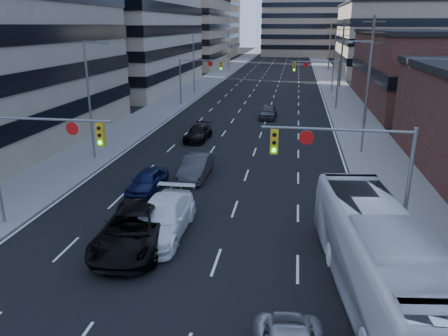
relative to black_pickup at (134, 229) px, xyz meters
name	(u,v)px	position (x,y,z in m)	size (l,w,h in m)	color
road_surface	(281,59)	(2.29, 123.18, -0.89)	(18.00, 300.00, 0.02)	black
sidewalk_left	(245,58)	(-9.21, 123.18, -0.82)	(5.00, 300.00, 0.15)	slate
sidewalk_right	(319,59)	(13.79, 123.18, -0.82)	(5.00, 300.00, 0.15)	slate
office_left_far	(182,34)	(-21.71, 93.18, 7.10)	(20.00, 30.00, 16.00)	gray
storefront_right_mid	(447,71)	(26.29, 43.18, 3.60)	(20.00, 30.00, 9.00)	#472119
office_right_far	(396,41)	(27.29, 81.18, 6.10)	(22.00, 28.00, 14.00)	gray
bg_block_left	(200,25)	(-25.71, 133.18, 9.10)	(24.00, 24.00, 20.00)	#ADA089
bg_block_right	(391,39)	(34.29, 123.18, 5.10)	(22.00, 22.00, 12.00)	gray
signal_near_left	(38,148)	(-5.16, 1.18, 3.43)	(6.59, 0.33, 6.00)	slate
signal_near_right	(350,163)	(9.75, 1.18, 3.43)	(6.59, 0.33, 6.00)	slate
signal_far_left	(198,72)	(-5.39, 38.18, 3.40)	(6.09, 0.33, 6.00)	slate
signal_far_right	(319,74)	(9.98, 38.18, 3.40)	(6.09, 0.33, 6.00)	slate
utility_pole_block	(369,70)	(14.49, 29.18, 4.88)	(2.20, 0.28, 11.00)	#4C3D2D
utility_pole_midblock	(342,52)	(14.49, 59.18, 4.88)	(2.20, 0.28, 11.00)	#4C3D2D
utility_pole_distant	(330,45)	(14.49, 89.18, 4.88)	(2.20, 0.28, 11.00)	#4C3D2D
streetlight_left_near	(91,95)	(-8.05, 13.18, 4.16)	(2.03, 0.22, 9.00)	slate
streetlight_left_mid	(195,60)	(-8.05, 48.18, 4.16)	(2.03, 0.22, 9.00)	slate
streetlight_left_far	(229,48)	(-8.05, 83.18, 4.16)	(2.03, 0.22, 9.00)	slate
streetlight_right_near	(365,92)	(12.63, 18.18, 4.16)	(2.03, 0.22, 9.00)	slate
streetlight_right_far	(333,59)	(12.63, 53.18, 4.16)	(2.03, 0.22, 9.00)	slate
black_pickup	(134,229)	(0.00, 0.00, 0.00)	(2.97, 6.45, 1.79)	black
white_van	(162,218)	(0.93, 1.45, -0.01)	(2.48, 6.10, 1.77)	white
transit_bus	(381,259)	(10.69, -2.48, 0.81)	(2.87, 12.27, 3.42)	silver
sedan_blue	(147,181)	(-1.78, 7.14, -0.20)	(1.66, 4.12, 1.40)	#0E153A
sedan_grey_center	(196,167)	(0.69, 10.20, -0.12)	(1.65, 4.73, 1.56)	#313033
sedan_black_far	(198,133)	(-1.41, 20.30, -0.23)	(1.87, 4.60, 1.34)	black
sedan_grey_right	(268,112)	(4.29, 31.25, -0.13)	(1.80, 4.47, 1.52)	#39393C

